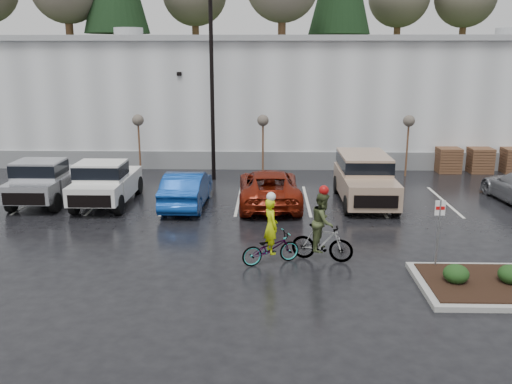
{
  "coord_description": "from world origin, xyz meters",
  "views": [
    {
      "loc": [
        -1.16,
        -14.97,
        6.33
      ],
      "look_at": [
        -1.65,
        4.42,
        1.3
      ],
      "focal_mm": 38.0,
      "sensor_mm": 36.0,
      "label": 1
    }
  ],
  "objects_px": {
    "sapling_west": "(138,123)",
    "car_red": "(269,187)",
    "fire_lane_sign": "(439,226)",
    "pickup_silver": "(49,178)",
    "pallet_stack_a": "(448,160)",
    "cyclist_hivis": "(271,242)",
    "sapling_east": "(409,124)",
    "pickup_white": "(108,180)",
    "car_blue": "(187,189)",
    "cyclist_olive": "(322,234)",
    "suv_tan": "(365,180)",
    "pallet_stack_b": "(480,160)",
    "lamppost": "(212,66)",
    "sapling_mid": "(263,124)"
  },
  "relations": [
    {
      "from": "car_blue",
      "to": "suv_tan",
      "type": "bearing_deg",
      "value": -173.77
    },
    {
      "from": "car_red",
      "to": "cyclist_olive",
      "type": "relative_size",
      "value": 2.24
    },
    {
      "from": "sapling_mid",
      "to": "pickup_silver",
      "type": "distance_m",
      "value": 10.77
    },
    {
      "from": "sapling_east",
      "to": "fire_lane_sign",
      "type": "height_order",
      "value": "sapling_east"
    },
    {
      "from": "suv_tan",
      "to": "cyclist_hivis",
      "type": "distance_m",
      "value": 8.1
    },
    {
      "from": "suv_tan",
      "to": "cyclist_olive",
      "type": "height_order",
      "value": "cyclist_olive"
    },
    {
      "from": "pallet_stack_a",
      "to": "cyclist_hivis",
      "type": "relative_size",
      "value": 0.59
    },
    {
      "from": "car_blue",
      "to": "pallet_stack_b",
      "type": "bearing_deg",
      "value": -153.59
    },
    {
      "from": "car_red",
      "to": "cyclist_olive",
      "type": "xyz_separation_m",
      "value": [
        1.66,
        -6.39,
        0.12
      ]
    },
    {
      "from": "pickup_silver",
      "to": "car_blue",
      "type": "xyz_separation_m",
      "value": [
        6.14,
        -0.79,
        -0.22
      ]
    },
    {
      "from": "lamppost",
      "to": "cyclist_olive",
      "type": "xyz_separation_m",
      "value": [
        4.5,
        -11.04,
        -4.81
      ]
    },
    {
      "from": "pickup_silver",
      "to": "car_red",
      "type": "bearing_deg",
      "value": -2.61
    },
    {
      "from": "suv_tan",
      "to": "pallet_stack_b",
      "type": "bearing_deg",
      "value": 41.1
    },
    {
      "from": "sapling_mid",
      "to": "sapling_east",
      "type": "xyz_separation_m",
      "value": [
        7.5,
        0.0,
        0.0
      ]
    },
    {
      "from": "sapling_mid",
      "to": "suv_tan",
      "type": "xyz_separation_m",
      "value": [
        4.45,
        -5.33,
        -1.7
      ]
    },
    {
      "from": "sapling_west",
      "to": "pickup_white",
      "type": "distance_m",
      "value": 5.74
    },
    {
      "from": "sapling_mid",
      "to": "cyclist_olive",
      "type": "distance_m",
      "value": 12.35
    },
    {
      "from": "sapling_west",
      "to": "fire_lane_sign",
      "type": "bearing_deg",
      "value": -47.33
    },
    {
      "from": "sapling_mid",
      "to": "pallet_stack_b",
      "type": "distance_m",
      "value": 11.92
    },
    {
      "from": "sapling_east",
      "to": "pallet_stack_a",
      "type": "height_order",
      "value": "sapling_east"
    },
    {
      "from": "car_blue",
      "to": "cyclist_hivis",
      "type": "xyz_separation_m",
      "value": [
        3.53,
        -6.33,
        -0.05
      ]
    },
    {
      "from": "fire_lane_sign",
      "to": "pickup_white",
      "type": "distance_m",
      "value": 13.97
    },
    {
      "from": "pallet_stack_a",
      "to": "cyclist_olive",
      "type": "height_order",
      "value": "cyclist_olive"
    },
    {
      "from": "pallet_stack_a",
      "to": "cyclist_hivis",
      "type": "distance_m",
      "value": 16.43
    },
    {
      "from": "car_red",
      "to": "suv_tan",
      "type": "height_order",
      "value": "suv_tan"
    },
    {
      "from": "cyclist_olive",
      "to": "suv_tan",
      "type": "bearing_deg",
      "value": -4.63
    },
    {
      "from": "sapling_west",
      "to": "suv_tan",
      "type": "xyz_separation_m",
      "value": [
        10.95,
        -5.33,
        -1.7
      ]
    },
    {
      "from": "sapling_west",
      "to": "sapling_east",
      "type": "relative_size",
      "value": 1.0
    },
    {
      "from": "pallet_stack_a",
      "to": "pickup_silver",
      "type": "distance_m",
      "value": 20.25
    },
    {
      "from": "pallet_stack_b",
      "to": "fire_lane_sign",
      "type": "relative_size",
      "value": 0.61
    },
    {
      "from": "lamppost",
      "to": "cyclist_hivis",
      "type": "relative_size",
      "value": 4.06
    },
    {
      "from": "fire_lane_sign",
      "to": "car_red",
      "type": "bearing_deg",
      "value": 124.75
    },
    {
      "from": "pallet_stack_b",
      "to": "pickup_silver",
      "type": "bearing_deg",
      "value": -163.5
    },
    {
      "from": "suv_tan",
      "to": "car_blue",
      "type": "bearing_deg",
      "value": -174.91
    },
    {
      "from": "fire_lane_sign",
      "to": "pickup_silver",
      "type": "distance_m",
      "value": 16.43
    },
    {
      "from": "car_blue",
      "to": "pickup_white",
      "type": "bearing_deg",
      "value": -7.54
    },
    {
      "from": "lamppost",
      "to": "sapling_east",
      "type": "relative_size",
      "value": 2.88
    },
    {
      "from": "sapling_mid",
      "to": "pickup_silver",
      "type": "relative_size",
      "value": 0.62
    },
    {
      "from": "sapling_west",
      "to": "car_red",
      "type": "bearing_deg",
      "value": -39.56
    },
    {
      "from": "pallet_stack_a",
      "to": "cyclist_olive",
      "type": "xyz_separation_m",
      "value": [
        -8.0,
        -13.04,
        0.2
      ]
    },
    {
      "from": "sapling_mid",
      "to": "pallet_stack_b",
      "type": "height_order",
      "value": "sapling_mid"
    },
    {
      "from": "sapling_east",
      "to": "car_blue",
      "type": "distance_m",
      "value": 12.37
    },
    {
      "from": "pallet_stack_b",
      "to": "pallet_stack_a",
      "type": "bearing_deg",
      "value": 180.0
    },
    {
      "from": "pallet_stack_b",
      "to": "lamppost",
      "type": "bearing_deg",
      "value": -171.98
    },
    {
      "from": "pickup_silver",
      "to": "pickup_white",
      "type": "height_order",
      "value": "same"
    },
    {
      "from": "lamppost",
      "to": "car_red",
      "type": "height_order",
      "value": "lamppost"
    },
    {
      "from": "sapling_west",
      "to": "pickup_silver",
      "type": "bearing_deg",
      "value": -117.97
    },
    {
      "from": "pallet_stack_b",
      "to": "cyclist_olive",
      "type": "height_order",
      "value": "cyclist_olive"
    },
    {
      "from": "pickup_silver",
      "to": "sapling_mid",
      "type": "bearing_deg",
      "value": 29.34
    },
    {
      "from": "pickup_white",
      "to": "suv_tan",
      "type": "bearing_deg",
      "value": 0.76
    }
  ]
}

